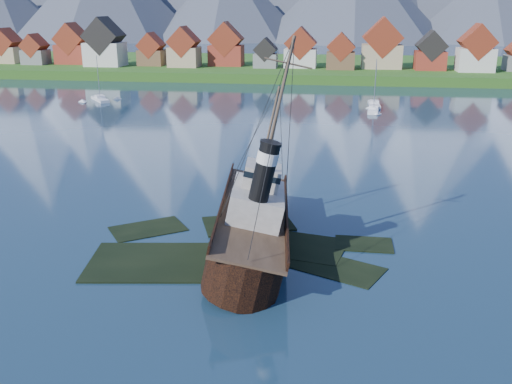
# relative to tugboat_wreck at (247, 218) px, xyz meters

# --- Properties ---
(ground) EXTENTS (1400.00, 1400.00, 0.00)m
(ground) POSITION_rel_tugboat_wreck_xyz_m (-2.75, -3.52, -2.93)
(ground) COLOR #162D40
(ground) RESTS_ON ground
(shoal) EXTENTS (31.71, 21.24, 1.14)m
(shoal) POSITION_rel_tugboat_wreck_xyz_m (-0.98, -1.37, -3.27)
(shoal) COLOR black
(shoal) RESTS_ON ground
(shore_bank) EXTENTS (600.00, 80.00, 3.20)m
(shore_bank) POSITION_rel_tugboat_wreck_xyz_m (-2.75, 166.48, -2.93)
(shore_bank) COLOR #1A4D16
(shore_bank) RESTS_ON ground
(seawall) EXTENTS (600.00, 2.50, 2.00)m
(seawall) POSITION_rel_tugboat_wreck_xyz_m (-2.75, 128.48, -2.93)
(seawall) COLOR #3F3D38
(seawall) RESTS_ON ground
(town) EXTENTS (250.96, 16.69, 17.30)m
(town) POSITION_rel_tugboat_wreck_xyz_m (-35.87, 148.66, 6.06)
(town) COLOR maroon
(town) RESTS_ON ground
(tugboat_wreck) EXTENTS (6.81, 29.34, 23.25)m
(tugboat_wreck) POSITION_rel_tugboat_wreck_xyz_m (0.00, 0.00, 0.00)
(tugboat_wreck) COLOR black
(tugboat_wreck) RESTS_ON ground
(sailboat_c) EXTENTS (7.73, 8.93, 12.23)m
(sailboat_c) POSITION_rel_tugboat_wreck_xyz_m (-53.15, 87.79, -2.65)
(sailboat_c) COLOR silver
(sailboat_c) RESTS_ON ground
(sailboat_d) EXTENTS (3.21, 9.47, 12.68)m
(sailboat_d) POSITION_rel_tugboat_wreck_xyz_m (17.38, 81.90, -2.64)
(sailboat_d) COLOR silver
(sailboat_d) RESTS_ON ground
(sailboat_e) EXTENTS (2.78, 9.86, 11.35)m
(sailboat_e) POSITION_rel_tugboat_wreck_xyz_m (17.95, 89.91, -2.68)
(sailboat_e) COLOR silver
(sailboat_e) RESTS_ON ground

